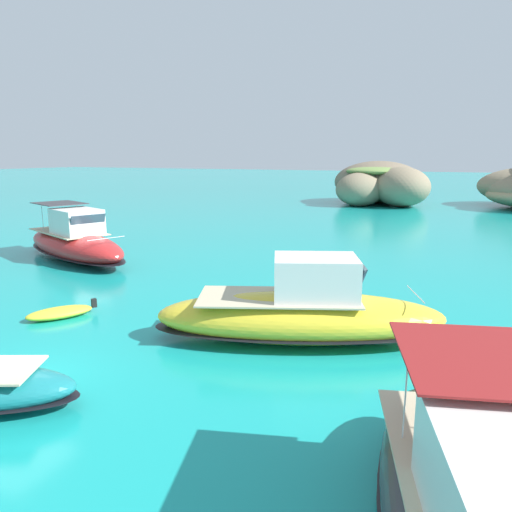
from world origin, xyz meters
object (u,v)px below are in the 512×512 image
motorboat_red (75,243)px  dinghy_tender (60,312)px  islet_small (381,184)px  motorboat_yellow (302,313)px

motorboat_red → dinghy_tender: (7.87, -8.73, -0.88)m
islet_small → motorboat_red: (-10.47, -45.17, -1.52)m
motorboat_red → dinghy_tender: 11.79m
islet_small → motorboat_yellow: 52.58m
islet_small → motorboat_red: 46.40m
motorboat_yellow → dinghy_tender: size_ratio=3.92×
motorboat_red → dinghy_tender: bearing=-48.0°
dinghy_tender → motorboat_yellow: bearing=10.7°
motorboat_yellow → motorboat_red: bearing=158.8°
islet_small → motorboat_yellow: (7.24, -52.05, -1.60)m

